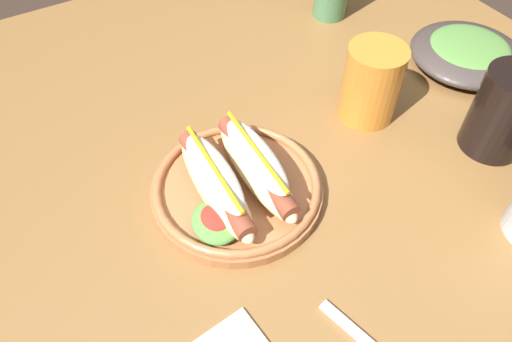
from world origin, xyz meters
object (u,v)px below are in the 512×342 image
hot_dog_plate (236,183)px  side_bowl (468,52)px  extra_cup (372,83)px  soda_cup (505,112)px

hot_dog_plate → side_bowl: hot_dog_plate is taller
extra_cup → side_bowl: (-0.01, 0.23, -0.04)m
hot_dog_plate → soda_cup: size_ratio=1.83×
soda_cup → side_bowl: bearing=144.1°
soda_cup → side_bowl: soda_cup is taller
soda_cup → side_bowl: (-0.16, 0.11, -0.04)m
soda_cup → side_bowl: size_ratio=0.65×
hot_dog_plate → side_bowl: 0.49m
hot_dog_plate → extra_cup: (-0.04, 0.26, 0.03)m
soda_cup → extra_cup: (-0.15, -0.12, -0.00)m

